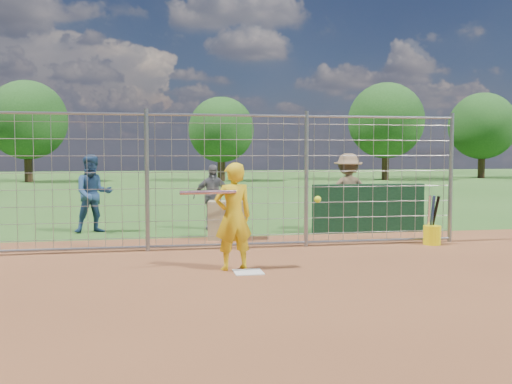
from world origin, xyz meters
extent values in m
plane|color=#2D591E|center=(0.00, 0.00, 0.00)|extent=(100.00, 100.00, 0.00)
plane|color=brown|center=(0.00, -3.00, 0.01)|extent=(18.00, 18.00, 0.00)
cube|color=silver|center=(0.00, -0.20, 0.01)|extent=(0.43, 0.43, 0.02)
cube|color=#11381E|center=(3.40, 3.60, 0.55)|extent=(2.60, 0.20, 1.10)
imported|color=gold|center=(-0.19, 0.07, 0.83)|extent=(0.68, 0.52, 1.66)
imported|color=navy|center=(-2.72, 4.73, 0.88)|extent=(0.98, 0.84, 1.76)
imported|color=#5A595E|center=(-0.02, 4.78, 0.77)|extent=(0.93, 0.46, 1.54)
imported|color=#7E6244|center=(3.04, 3.97, 0.90)|extent=(1.21, 0.76, 1.79)
cube|color=tan|center=(0.14, 3.22, 0.40)|extent=(0.89, 0.69, 0.80)
cylinder|color=silver|center=(-0.59, -0.10, 1.22)|extent=(0.86, 0.19, 0.06)
sphere|color=#C7E117|center=(1.05, -0.28, 1.10)|extent=(0.10, 0.10, 0.10)
cylinder|color=#FFEA0D|center=(3.99, 1.75, 0.19)|extent=(0.34, 0.34, 0.38)
cylinder|color=silver|center=(3.94, 1.80, 0.55)|extent=(0.08, 0.16, 0.85)
cylinder|color=navy|center=(4.01, 1.80, 0.55)|extent=(0.07, 0.21, 0.85)
cylinder|color=black|center=(4.06, 1.80, 0.55)|extent=(0.11, 0.29, 0.83)
cylinder|color=gray|center=(-1.50, 2.00, 1.30)|extent=(0.08, 0.08, 2.60)
cylinder|color=gray|center=(1.50, 2.00, 1.30)|extent=(0.08, 0.08, 2.60)
cylinder|color=gray|center=(4.50, 2.00, 1.30)|extent=(0.08, 0.08, 2.60)
cylinder|color=gray|center=(0.00, 2.00, 2.50)|extent=(9.00, 0.05, 0.05)
cylinder|color=gray|center=(0.00, 2.00, 0.08)|extent=(9.00, 0.05, 0.05)
cube|color=gray|center=(0.00, 2.00, 1.25)|extent=(9.00, 0.02, 2.50)
cylinder|color=#3F2B19|center=(-9.00, 29.00, 1.26)|extent=(0.50, 0.50, 2.52)
sphere|color=#26561E|center=(-9.00, 29.00, 3.85)|extent=(4.90, 4.90, 4.90)
cylinder|color=#3F2B19|center=(3.00, 28.00, 1.08)|extent=(0.50, 0.50, 2.16)
sphere|color=#26561E|center=(3.00, 28.00, 3.30)|extent=(4.20, 4.20, 4.20)
cylinder|color=#3F2B19|center=(14.00, 27.50, 1.30)|extent=(0.50, 0.50, 2.59)
sphere|color=#26561E|center=(14.00, 27.50, 3.96)|extent=(5.04, 5.04, 5.04)
cylinder|color=#3F2B19|center=(22.00, 29.00, 1.22)|extent=(0.50, 0.50, 2.45)
sphere|color=#26561E|center=(22.00, 29.00, 3.74)|extent=(4.76, 4.76, 4.76)
camera|label=1|loc=(-1.41, -8.54, 1.80)|focal=40.00mm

